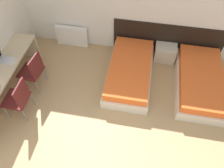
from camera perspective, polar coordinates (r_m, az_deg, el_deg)
name	(u,v)px	position (r m, az deg, el deg)	size (l,w,h in m)	color
wall_back	(126,1)	(5.08, 3.62, 20.75)	(5.97, 0.05, 2.70)	silver
headboard_panel	(167,40)	(5.60, 14.23, 11.08)	(2.65, 0.03, 0.90)	black
bed_near_window	(130,72)	(5.04, 4.64, 3.16)	(0.99, 1.89, 0.44)	beige
bed_near_door	(199,82)	(5.22, 21.86, 0.61)	(0.99, 1.89, 0.44)	beige
nightstand	(165,53)	(5.60, 13.69, 7.86)	(0.51, 0.36, 0.42)	beige
radiator	(72,36)	(5.90, -10.41, 12.25)	(0.83, 0.12, 0.56)	silver
desk	(2,78)	(4.97, -26.79, 1.47)	(0.51, 2.43, 0.72)	#C6B28E
chair_near_laptop	(33,70)	(4.96, -20.02, 3.42)	(0.50, 0.50, 0.94)	#511919
chair_near_notebook	(18,98)	(4.61, -23.33, -3.32)	(0.45, 0.45, 0.94)	#511919
laptop	(3,58)	(5.04, -26.57, 6.19)	(0.37, 0.24, 0.37)	silver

